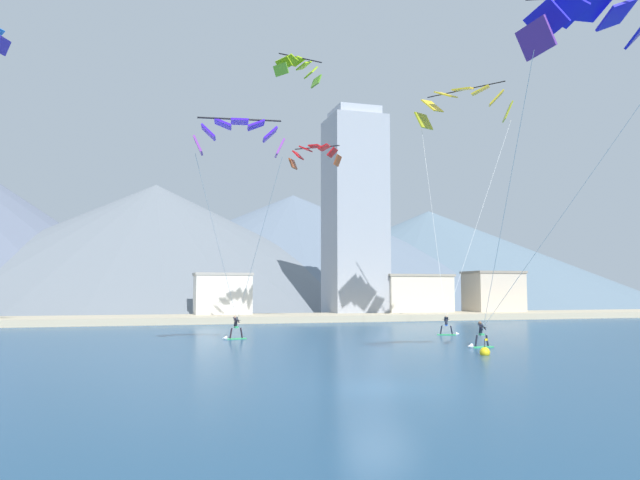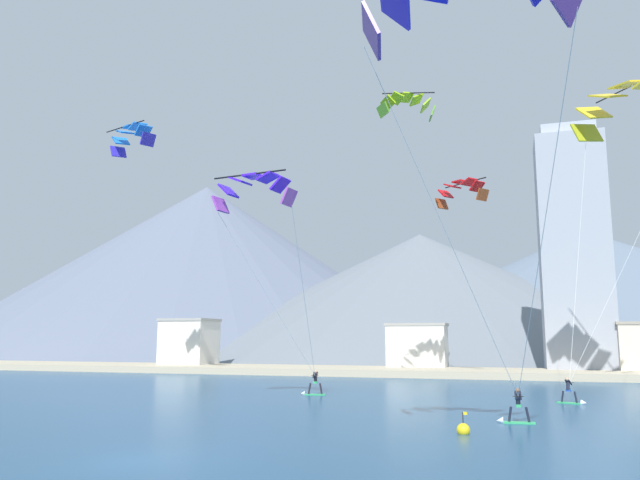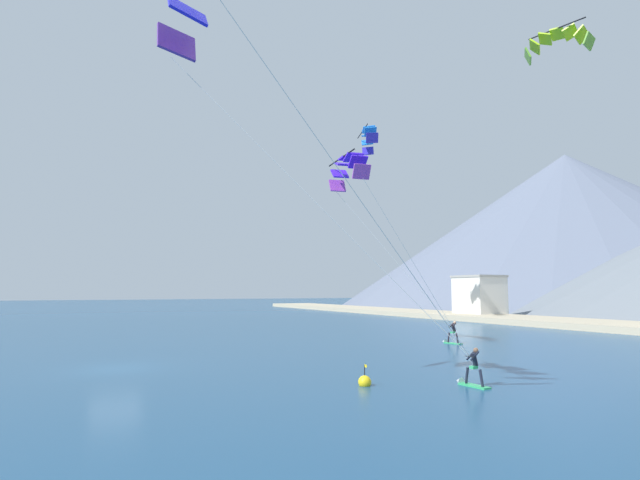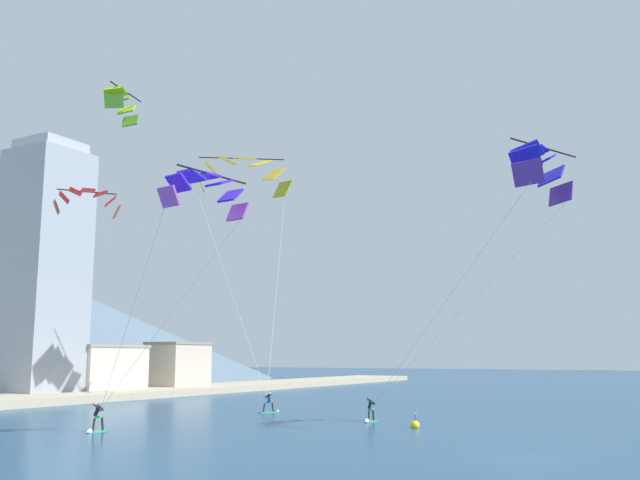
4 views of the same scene
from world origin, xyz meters
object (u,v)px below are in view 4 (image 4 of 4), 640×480
object	(u,v)px
kitesurfer_mid_center	(95,423)
parafoil_kite_distant_low_drift	(88,199)
parafoil_kite_mid_center	(205,190)
kitesurfer_near_lead	(271,407)
parafoil_kite_distant_mid_solo	(121,102)
parafoil_kite_near_trail	(538,168)
parafoil_kite_near_lead	(243,171)
race_marker_buoy	(415,425)
kitesurfer_near_trail	(369,415)

from	to	relation	value
kitesurfer_mid_center	parafoil_kite_distant_low_drift	distance (m)	22.60
kitesurfer_mid_center	parafoil_kite_mid_center	world-z (taller)	parafoil_kite_mid_center
kitesurfer_near_lead	parafoil_kite_distant_mid_solo	size ratio (longest dim) A/B	0.38
kitesurfer_near_lead	parafoil_kite_near_trail	world-z (taller)	parafoil_kite_near_trail
kitesurfer_near_lead	parafoil_kite_near_trail	xyz separation A→B (m)	(-4.14, -21.71, 14.96)
kitesurfer_mid_center	parafoil_kite_mid_center	xyz separation A→B (m)	(-1.03, -8.30, 12.34)
parafoil_kite_near_lead	race_marker_buoy	bearing A→B (deg)	-117.67
parafoil_kite_near_trail	race_marker_buoy	bearing A→B (deg)	98.94
parafoil_kite_near_lead	parafoil_kite_distant_low_drift	world-z (taller)	parafoil_kite_near_lead
parafoil_kite_near_lead	parafoil_kite_distant_mid_solo	size ratio (longest dim) A/B	4.65
parafoil_kite_near_lead	parafoil_kite_mid_center	size ratio (longest dim) A/B	1.74
race_marker_buoy	kitesurfer_near_trail	bearing A→B (deg)	63.51
parafoil_kite_distant_low_drift	race_marker_buoy	bearing A→B (deg)	-86.19
kitesurfer_near_trail	kitesurfer_mid_center	bearing A→B (deg)	141.49
parafoil_kite_near_trail	parafoil_kite_mid_center	xyz separation A→B (m)	(-13.72, 14.19, -2.51)
parafoil_kite_near_trail	parafoil_kite_mid_center	distance (m)	19.90
parafoil_kite_distant_low_drift	kitesurfer_mid_center	bearing A→B (deg)	-127.96
kitesurfer_near_lead	parafoil_kite_near_lead	world-z (taller)	parafoil_kite_near_lead
kitesurfer_near_lead	parafoil_kite_near_lead	bearing A→B (deg)	51.34
parafoil_kite_near_trail	parafoil_kite_distant_low_drift	xyz separation A→B (m)	(-3.02, 34.89, 1.38)
parafoil_kite_distant_mid_solo	race_marker_buoy	bearing A→B (deg)	-75.33
parafoil_kite_distant_mid_solo	kitesurfer_near_lead	bearing A→B (deg)	-30.77
parafoil_kite_near_lead	parafoil_kite_distant_mid_solo	xyz separation A→B (m)	(-16.40, -0.78, 1.38)
kitesurfer_near_trail	parafoil_kite_distant_low_drift	xyz separation A→B (m)	(-3.81, 23.12, 16.32)
parafoil_kite_distant_mid_solo	race_marker_buoy	xyz separation A→B (m)	(5.32, -20.33, -22.45)
parafoil_kite_near_lead	parafoil_kite_mid_center	bearing A→B (deg)	-148.12
race_marker_buoy	kitesurfer_near_lead	bearing A→B (deg)	69.02
kitesurfer_near_lead	kitesurfer_mid_center	distance (m)	16.85
kitesurfer_mid_center	race_marker_buoy	world-z (taller)	kitesurfer_mid_center
parafoil_kite_mid_center	parafoil_kite_distant_mid_solo	xyz separation A→B (m)	(7.18, 13.88, 9.72)
kitesurfer_near_lead	parafoil_kite_distant_mid_solo	xyz separation A→B (m)	(-10.68, 6.36, 22.17)
kitesurfer_mid_center	parafoil_kite_near_lead	distance (m)	31.25
parafoil_kite_mid_center	parafoil_kite_distant_low_drift	world-z (taller)	parafoil_kite_distant_low_drift
parafoil_kite_distant_low_drift	parafoil_kite_distant_mid_solo	world-z (taller)	parafoil_kite_distant_mid_solo
kitesurfer_mid_center	parafoil_kite_near_trail	bearing A→B (deg)	-60.56
kitesurfer_near_lead	parafoil_kite_distant_low_drift	bearing A→B (deg)	118.55
parafoil_kite_near_trail	parafoil_kite_distant_low_drift	world-z (taller)	parafoil_kite_distant_low_drift
parafoil_kite_distant_mid_solo	race_marker_buoy	distance (m)	30.76
parafoil_kite_near_trail	parafoil_kite_mid_center	bearing A→B (deg)	134.03
parafoil_kite_distant_low_drift	kitesurfer_near_trail	bearing A→B (deg)	-80.64
parafoil_kite_mid_center	parafoil_kite_near_trail	bearing A→B (deg)	-45.97
kitesurfer_near_lead	parafoil_kite_mid_center	world-z (taller)	parafoil_kite_mid_center
parafoil_kite_near_lead	kitesurfer_near_lead	bearing A→B (deg)	-128.66
parafoil_kite_near_lead	parafoil_kite_mid_center	xyz separation A→B (m)	(-23.58, -14.66, -8.33)
kitesurfer_mid_center	parafoil_kite_mid_center	bearing A→B (deg)	-97.05
kitesurfer_mid_center	race_marker_buoy	bearing A→B (deg)	-52.12
kitesurfer_mid_center	kitesurfer_near_trail	bearing A→B (deg)	-38.51
kitesurfer_near_lead	race_marker_buoy	world-z (taller)	kitesurfer_near_lead
parafoil_kite_near_trail	kitesurfer_near_trail	bearing A→B (deg)	86.17
parafoil_kite_mid_center	parafoil_kite_distant_low_drift	size ratio (longest dim) A/B	2.54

